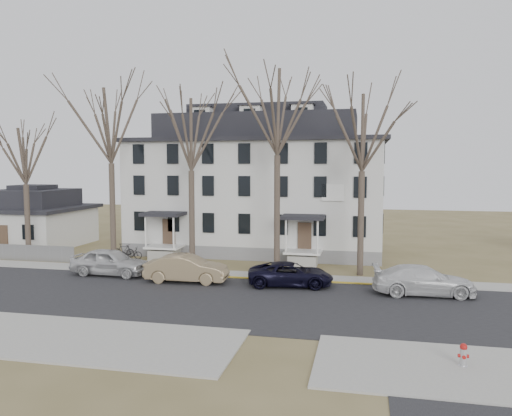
% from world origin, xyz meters
% --- Properties ---
extents(ground, '(120.00, 120.00, 0.00)m').
position_xyz_m(ground, '(0.00, 0.00, 0.00)').
color(ground, olive).
rests_on(ground, ground).
extents(main_road, '(120.00, 10.00, 0.04)m').
position_xyz_m(main_road, '(0.00, 2.00, 0.00)').
color(main_road, '#27272A').
rests_on(main_road, ground).
extents(far_sidewalk, '(120.00, 2.00, 0.08)m').
position_xyz_m(far_sidewalk, '(0.00, 8.00, 0.00)').
color(far_sidewalk, '#A09F97').
rests_on(far_sidewalk, ground).
extents(near_sidewalk_left, '(20.00, 5.00, 0.08)m').
position_xyz_m(near_sidewalk_left, '(-8.00, -5.00, 0.00)').
color(near_sidewalk_left, '#A09F97').
rests_on(near_sidewalk_left, ground).
extents(yellow_curb, '(14.00, 0.25, 0.06)m').
position_xyz_m(yellow_curb, '(5.00, 7.10, 0.00)').
color(yellow_curb, gold).
rests_on(yellow_curb, ground).
extents(boarding_house, '(20.80, 12.36, 12.05)m').
position_xyz_m(boarding_house, '(-2.00, 17.95, 5.38)').
color(boarding_house, slate).
rests_on(boarding_house, ground).
extents(small_house, '(8.70, 8.70, 5.00)m').
position_xyz_m(small_house, '(-22.00, 16.00, 2.25)').
color(small_house, silver).
rests_on(small_house, ground).
extents(tree_far_left, '(8.40, 8.40, 13.72)m').
position_xyz_m(tree_far_left, '(-11.00, 9.80, 10.34)').
color(tree_far_left, '#473B31').
rests_on(tree_far_left, ground).
extents(tree_mid_left, '(7.80, 7.80, 12.74)m').
position_xyz_m(tree_mid_left, '(-5.00, 9.80, 9.60)').
color(tree_mid_left, '#473B31').
rests_on(tree_mid_left, ground).
extents(tree_center, '(9.00, 9.00, 14.70)m').
position_xyz_m(tree_center, '(1.00, 9.80, 11.08)').
color(tree_center, '#473B31').
rests_on(tree_center, ground).
extents(tree_mid_right, '(7.80, 7.80, 12.74)m').
position_xyz_m(tree_mid_right, '(6.50, 9.80, 9.60)').
color(tree_mid_right, '#473B31').
rests_on(tree_mid_right, ground).
extents(tree_bungalow, '(6.60, 6.60, 10.78)m').
position_xyz_m(tree_bungalow, '(-18.00, 9.80, 8.12)').
color(tree_bungalow, '#473B31').
rests_on(tree_bungalow, ground).
extents(car_silver, '(5.16, 2.21, 1.74)m').
position_xyz_m(car_silver, '(-9.33, 6.22, 0.87)').
color(car_silver, silver).
rests_on(car_silver, ground).
extents(car_tan, '(5.11, 2.01, 1.66)m').
position_xyz_m(car_tan, '(-3.83, 5.47, 0.83)').
color(car_tan, '#8C7755').
rests_on(car_tan, ground).
extents(car_navy, '(5.23, 2.89, 1.39)m').
position_xyz_m(car_navy, '(2.51, 5.84, 0.69)').
color(car_navy, black).
rests_on(car_navy, ground).
extents(car_white, '(5.64, 2.66, 1.59)m').
position_xyz_m(car_white, '(9.95, 5.39, 0.80)').
color(car_white, silver).
rests_on(car_white, ground).
extents(bicycle_left, '(1.87, 0.93, 0.94)m').
position_xyz_m(bicycle_left, '(-10.53, 11.48, 0.47)').
color(bicycle_left, black).
rests_on(bicycle_left, ground).
extents(bicycle_right, '(1.77, 0.52, 1.06)m').
position_xyz_m(bicycle_right, '(-11.39, 12.13, 0.53)').
color(bicycle_right, black).
rests_on(bicycle_right, ground).
extents(fire_hydrant, '(0.37, 0.35, 0.89)m').
position_xyz_m(fire_hydrant, '(10.19, -4.65, 0.45)').
color(fire_hydrant, '#B7B7BA').
rests_on(fire_hydrant, ground).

